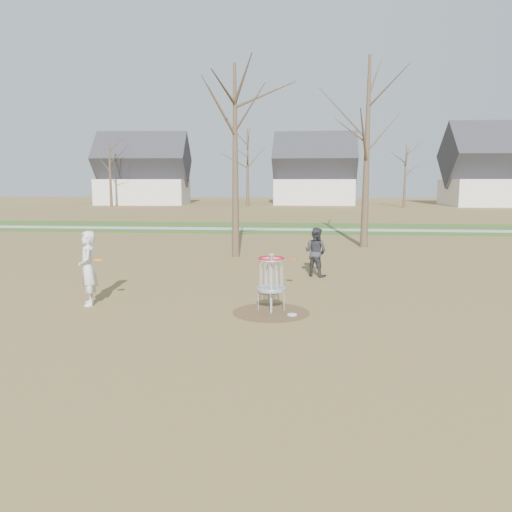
{
  "coord_description": "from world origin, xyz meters",
  "views": [
    {
      "loc": [
        0.74,
        -11.25,
        3.04
      ],
      "look_at": [
        -0.5,
        1.5,
        1.1
      ],
      "focal_mm": 35.0,
      "sensor_mm": 36.0,
      "label": 1
    }
  ],
  "objects_px": {
    "player_standing": "(88,268)",
    "disc_grounded": "(292,315)",
    "player_throwing": "(316,252)",
    "disc_golf_basket": "(271,274)"
  },
  "relations": [
    {
      "from": "disc_golf_basket",
      "to": "player_throwing",
      "type": "bearing_deg",
      "value": 76.5
    },
    {
      "from": "player_standing",
      "to": "disc_grounded",
      "type": "height_order",
      "value": "player_standing"
    },
    {
      "from": "disc_grounded",
      "to": "disc_golf_basket",
      "type": "xyz_separation_m",
      "value": [
        -0.49,
        0.2,
        0.89
      ]
    },
    {
      "from": "player_throwing",
      "to": "player_standing",
      "type": "bearing_deg",
      "value": 67.18
    },
    {
      "from": "player_standing",
      "to": "disc_grounded",
      "type": "relative_size",
      "value": 8.34
    },
    {
      "from": "player_throwing",
      "to": "disc_golf_basket",
      "type": "distance_m",
      "value": 4.77
    },
    {
      "from": "player_throwing",
      "to": "disc_grounded",
      "type": "height_order",
      "value": "player_throwing"
    },
    {
      "from": "disc_grounded",
      "to": "disc_golf_basket",
      "type": "bearing_deg",
      "value": 157.47
    },
    {
      "from": "disc_golf_basket",
      "to": "player_standing",
      "type": "bearing_deg",
      "value": 176.16
    },
    {
      "from": "player_standing",
      "to": "disc_golf_basket",
      "type": "distance_m",
      "value": 4.53
    }
  ]
}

